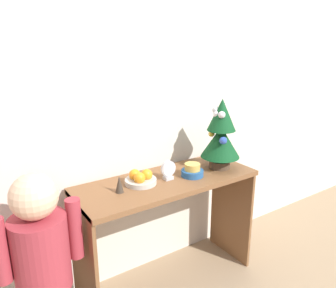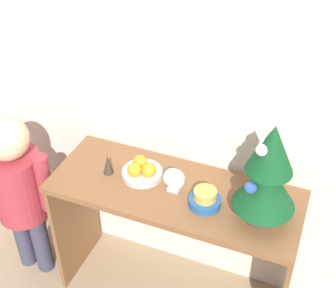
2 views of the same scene
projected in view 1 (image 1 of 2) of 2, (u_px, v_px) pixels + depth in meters
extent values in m
cube|color=beige|center=(144.00, 87.00, 2.02)|extent=(7.00, 0.05, 2.50)
cube|color=brown|center=(168.00, 181.00, 1.97)|extent=(1.11, 0.43, 0.03)
cube|color=brown|center=(84.00, 263.00, 1.78)|extent=(0.02, 0.39, 0.73)
cube|color=brown|center=(231.00, 209.00, 2.36)|extent=(0.02, 0.39, 0.73)
cylinder|color=#4C3828|center=(220.00, 164.00, 2.14)|extent=(0.14, 0.14, 0.05)
cylinder|color=brown|center=(220.00, 157.00, 2.12)|extent=(0.02, 0.02, 0.04)
cone|color=#0F421E|center=(221.00, 142.00, 2.09)|extent=(0.25, 0.25, 0.20)
cone|color=#0F421E|center=(222.00, 115.00, 2.04)|extent=(0.18, 0.18, 0.20)
sphere|color=#2D4CA8|center=(223.00, 141.00, 2.00)|extent=(0.05, 0.05, 0.05)
sphere|color=silver|center=(217.00, 114.00, 2.04)|extent=(0.05, 0.05, 0.05)
sphere|color=silver|center=(222.00, 115.00, 2.00)|extent=(0.05, 0.05, 0.05)
sphere|color=silver|center=(216.00, 110.00, 2.05)|extent=(0.05, 0.05, 0.05)
sphere|color=gold|center=(216.00, 123.00, 2.08)|extent=(0.04, 0.04, 0.04)
sphere|color=gold|center=(212.00, 134.00, 2.10)|extent=(0.04, 0.04, 0.04)
cylinder|color=#B7B2A8|center=(141.00, 181.00, 1.89)|extent=(0.18, 0.18, 0.03)
sphere|color=orange|center=(147.00, 175.00, 1.89)|extent=(0.07, 0.07, 0.07)
sphere|color=orange|center=(135.00, 175.00, 1.89)|extent=(0.07, 0.07, 0.07)
sphere|color=orange|center=(140.00, 178.00, 1.85)|extent=(0.07, 0.07, 0.07)
cylinder|color=#235189|center=(192.00, 173.00, 2.00)|extent=(0.14, 0.14, 0.04)
cylinder|color=gold|center=(192.00, 167.00, 1.99)|extent=(0.10, 0.10, 0.04)
cube|color=#B2B2B7|center=(168.00, 178.00, 1.95)|extent=(0.05, 0.04, 0.02)
cylinder|color=#B2B2B7|center=(168.00, 169.00, 1.93)|extent=(0.10, 0.02, 0.10)
cylinder|color=white|center=(168.00, 169.00, 1.93)|extent=(0.08, 0.00, 0.08)
cone|color=#382D23|center=(119.00, 184.00, 1.77)|extent=(0.05, 0.05, 0.10)
cylinder|color=#992D38|center=(41.00, 253.00, 1.51)|extent=(0.26, 0.26, 0.36)
sphere|color=#E0B28E|center=(34.00, 197.00, 1.42)|extent=(0.21, 0.21, 0.21)
cylinder|color=#992D38|center=(0.00, 251.00, 1.40)|extent=(0.07, 0.07, 0.31)
cylinder|color=#992D38|center=(75.00, 228.00, 1.57)|extent=(0.07, 0.07, 0.31)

